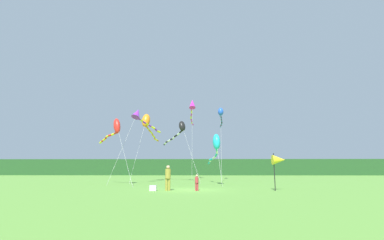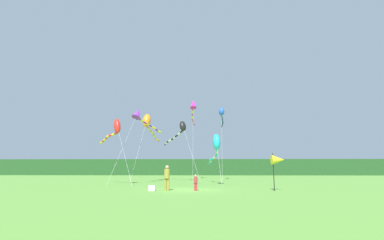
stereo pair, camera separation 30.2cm
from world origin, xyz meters
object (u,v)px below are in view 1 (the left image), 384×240
(cooler_box, at_px, (153,188))
(kite_cyan, at_px, (216,145))
(person_adult, at_px, (168,176))
(kite_orange, at_px, (147,122))
(kite_magenta, at_px, (192,107))
(kite_blue, at_px, (221,114))
(kite_red, at_px, (115,128))
(kite_black, at_px, (180,129))
(kite_purple, at_px, (139,116))
(person_child, at_px, (197,182))
(banner_flag_pole, at_px, (279,160))

(cooler_box, bearing_deg, kite_cyan, 55.88)
(kite_cyan, bearing_deg, person_adult, -118.87)
(kite_orange, bearing_deg, kite_magenta, 48.24)
(person_adult, bearing_deg, kite_blue, 72.95)
(cooler_box, bearing_deg, kite_red, 125.98)
(kite_magenta, bearing_deg, person_adult, -93.85)
(person_adult, relative_size, kite_black, 0.21)
(cooler_box, relative_size, kite_blue, 0.05)
(kite_black, relative_size, kite_cyan, 0.99)
(kite_purple, relative_size, kite_magenta, 0.70)
(kite_black, bearing_deg, person_child, -81.36)
(kite_black, xyz_separation_m, kite_orange, (-4.00, -1.18, 0.71))
(banner_flag_pole, height_order, kite_red, kite_red)
(cooler_box, relative_size, banner_flag_pole, 0.18)
(kite_cyan, relative_size, kite_orange, 0.94)
(person_adult, relative_size, kite_blue, 0.18)
(cooler_box, xyz_separation_m, kite_magenta, (2.32, 19.62, 10.33))
(kite_red, xyz_separation_m, kite_blue, (11.30, 10.58, 3.53))
(kite_black, distance_m, kite_blue, 6.64)
(person_child, relative_size, banner_flag_pole, 0.43)
(banner_flag_pole, distance_m, kite_black, 17.12)
(kite_magenta, bearing_deg, kite_red, -119.85)
(person_child, distance_m, kite_blue, 19.56)
(kite_purple, xyz_separation_m, kite_magenta, (5.62, 9.88, 3.26))
(cooler_box, distance_m, kite_black, 15.96)
(kite_purple, xyz_separation_m, kite_black, (4.14, 4.92, -0.80))
(person_adult, bearing_deg, kite_magenta, 86.15)
(kite_purple, distance_m, kite_cyan, 9.24)
(kite_black, height_order, kite_orange, kite_orange)
(kite_blue, bearing_deg, kite_purple, -141.23)
(banner_flag_pole, height_order, kite_purple, kite_purple)
(cooler_box, relative_size, kite_magenta, 0.04)
(cooler_box, distance_m, kite_purple, 12.48)
(kite_purple, bearing_deg, kite_magenta, 60.38)
(banner_flag_pole, distance_m, kite_magenta, 22.17)
(banner_flag_pole, relative_size, kite_black, 0.31)
(person_adult, xyz_separation_m, kite_magenta, (1.31, 19.44, 9.53))
(cooler_box, relative_size, kite_purple, 0.06)
(kite_cyan, bearing_deg, kite_blue, 82.14)
(kite_purple, relative_size, kite_orange, 0.88)
(kite_red, relative_size, kite_magenta, 0.56)
(kite_red, bearing_deg, kite_black, 53.13)
(person_child, xyz_separation_m, kite_cyan, (1.84, 7.14, 3.17))
(cooler_box, height_order, kite_red, kite_red)
(person_child, relative_size, kite_blue, 0.11)
(banner_flag_pole, xyz_separation_m, kite_red, (-13.86, 6.71, 3.34))
(kite_purple, bearing_deg, kite_cyan, -17.05)
(cooler_box, height_order, kite_magenta, kite_magenta)
(kite_blue, bearing_deg, kite_cyan, -97.86)
(banner_flag_pole, bearing_deg, kite_black, 119.00)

